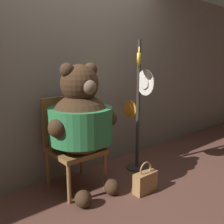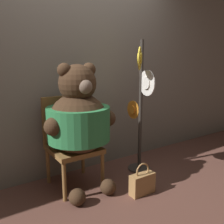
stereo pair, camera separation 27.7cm
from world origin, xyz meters
name	(u,v)px [view 1 (the left image)]	position (x,y,z in m)	size (l,w,h in m)	color
ground_plane	(104,185)	(0.00, 0.00, 0.00)	(14.00, 14.00, 0.00)	brown
wall_back	(74,76)	(0.00, 0.56, 1.17)	(8.00, 0.10, 2.34)	slate
chair	(71,140)	(-0.26, 0.25, 0.51)	(0.50, 0.51, 0.97)	olive
teddy_bear	(81,120)	(-0.23, 0.08, 0.76)	(0.78, 0.69, 1.33)	#3D2819
hat_display_rack	(138,107)	(0.58, 0.06, 0.80)	(0.37, 0.53, 1.59)	#332D28
handbag_on_ground	(145,182)	(0.24, -0.39, 0.12)	(0.27, 0.11, 0.34)	#A87A47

